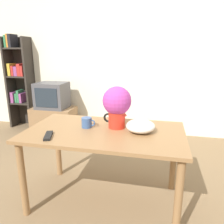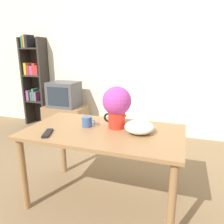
{
  "view_description": "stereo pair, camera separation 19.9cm",
  "coord_description": "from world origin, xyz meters",
  "px_view_note": "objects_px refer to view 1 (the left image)",
  "views": [
    {
      "loc": [
        0.41,
        -1.82,
        1.41
      ],
      "look_at": [
        -0.01,
        0.06,
        0.87
      ],
      "focal_mm": 35.0,
      "sensor_mm": 36.0,
      "label": 1
    },
    {
      "loc": [
        0.6,
        -1.77,
        1.41
      ],
      "look_at": [
        -0.01,
        0.06,
        0.87
      ],
      "focal_mm": 35.0,
      "sensor_mm": 36.0,
      "label": 2
    }
  ],
  "objects_px": {
    "coffee_mug": "(87,122)",
    "white_bowl": "(140,126)",
    "tv_set": "(52,95)",
    "flower_vase": "(117,105)"
  },
  "relations": [
    {
      "from": "coffee_mug",
      "to": "white_bowl",
      "type": "bearing_deg",
      "value": -1.75
    },
    {
      "from": "white_bowl",
      "to": "tv_set",
      "type": "distance_m",
      "value": 2.24
    },
    {
      "from": "flower_vase",
      "to": "white_bowl",
      "type": "distance_m",
      "value": 0.29
    },
    {
      "from": "flower_vase",
      "to": "white_bowl",
      "type": "relative_size",
      "value": 1.51
    },
    {
      "from": "coffee_mug",
      "to": "tv_set",
      "type": "distance_m",
      "value": 1.9
    },
    {
      "from": "coffee_mug",
      "to": "white_bowl",
      "type": "height_order",
      "value": "white_bowl"
    },
    {
      "from": "coffee_mug",
      "to": "white_bowl",
      "type": "xyz_separation_m",
      "value": [
        0.49,
        -0.02,
        0.01
      ]
    },
    {
      "from": "flower_vase",
      "to": "tv_set",
      "type": "relative_size",
      "value": 0.77
    },
    {
      "from": "white_bowl",
      "to": "flower_vase",
      "type": "bearing_deg",
      "value": 163.08
    },
    {
      "from": "flower_vase",
      "to": "white_bowl",
      "type": "bearing_deg",
      "value": -16.92
    }
  ]
}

